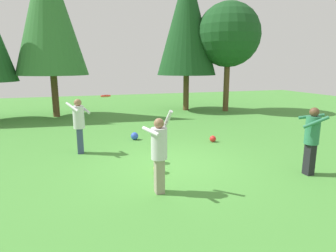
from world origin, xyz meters
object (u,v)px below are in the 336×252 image
(person_catcher, at_px, (79,121))
(ball_yellow, at_px, (159,168))
(ball_red, at_px, (213,139))
(person_thrower, at_px, (159,149))
(tree_left, at_px, (48,10))
(tree_far_right, at_px, (228,35))
(tree_right, at_px, (187,21))
(frisbee, at_px, (106,96))
(ball_blue, at_px, (135,136))
(person_bystander, at_px, (312,135))

(person_catcher, height_order, ball_yellow, person_catcher)
(ball_red, bearing_deg, person_catcher, 179.53)
(ball_yellow, bearing_deg, person_thrower, -104.95)
(person_catcher, height_order, tree_left, tree_left)
(ball_yellow, bearing_deg, tree_far_right, 52.38)
(person_thrower, xyz_separation_m, tree_right, (4.83, 10.86, 4.28))
(person_thrower, xyz_separation_m, person_catcher, (-1.56, 3.50, 0.04))
(person_thrower, bearing_deg, tree_far_right, -54.21)
(frisbee, xyz_separation_m, tree_far_right, (7.80, 7.36, 2.54))
(ball_blue, bearing_deg, person_bystander, -53.74)
(tree_right, distance_m, tree_far_right, 2.55)
(person_thrower, relative_size, tree_right, 0.21)
(tree_right, distance_m, tree_left, 7.49)
(person_bystander, height_order, ball_red, person_bystander)
(ball_red, height_order, ball_yellow, ball_yellow)
(ball_blue, height_order, tree_right, tree_right)
(ball_blue, distance_m, tree_left, 8.67)
(ball_red, xyz_separation_m, tree_left, (-5.66, 7.34, 5.29))
(person_catcher, relative_size, tree_right, 0.20)
(ball_yellow, xyz_separation_m, tree_right, (4.53, 9.75, 5.12))
(person_catcher, xyz_separation_m, tree_left, (-1.11, 7.31, 4.39))
(person_thrower, bearing_deg, person_catcher, 5.31)
(person_thrower, distance_m, tree_far_right, 12.51)
(frisbee, relative_size, ball_yellow, 1.07)
(ball_blue, relative_size, tree_right, 0.03)
(person_thrower, bearing_deg, ball_yellow, -33.66)
(person_catcher, relative_size, tree_far_right, 0.27)
(person_thrower, relative_size, ball_red, 7.80)
(ball_red, height_order, tree_left, tree_left)
(tree_far_right, bearing_deg, tree_left, 173.99)
(ball_yellow, height_order, ball_blue, ball_blue)
(person_thrower, distance_m, person_catcher, 3.83)
(frisbee, bearing_deg, ball_red, 15.19)
(ball_red, distance_m, ball_blue, 2.87)
(tree_left, bearing_deg, frisbee, -77.59)
(person_catcher, bearing_deg, tree_far_right, 91.86)
(ball_red, xyz_separation_m, tree_right, (1.83, 7.40, 5.13))
(person_thrower, xyz_separation_m, ball_red, (2.99, 3.46, -0.86))
(person_bystander, bearing_deg, person_thrower, 26.71)
(person_thrower, xyz_separation_m, ball_yellow, (0.30, 1.11, -0.84))
(person_thrower, distance_m, ball_red, 4.65)
(person_bystander, bearing_deg, tree_left, -30.55)
(frisbee, xyz_separation_m, tree_left, (-1.84, 8.38, 3.53))
(person_bystander, xyz_separation_m, ball_yellow, (-3.56, 1.24, -0.88))
(frisbee, bearing_deg, person_catcher, 124.51)
(person_catcher, distance_m, tree_right, 10.63)
(ball_red, bearing_deg, person_thrower, -130.86)
(person_bystander, height_order, frisbee, frisbee)
(frisbee, bearing_deg, ball_blue, 61.49)
(person_bystander, height_order, ball_blue, person_bystander)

